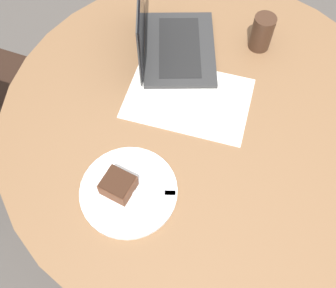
{
  "coord_description": "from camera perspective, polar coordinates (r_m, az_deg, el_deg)",
  "views": [
    {
      "loc": [
        0.13,
        -0.6,
        1.68
      ],
      "look_at": [
        -0.05,
        -0.15,
        0.79
      ],
      "focal_mm": 42.0,
      "sensor_mm": 36.0,
      "label": 1
    }
  ],
  "objects": [
    {
      "name": "laptop",
      "position": [
        1.23,
        0.21,
        14.63
      ],
      "size": [
        0.32,
        0.36,
        0.23
      ],
      "rotation": [
        0.0,
        0.0,
        5.09
      ],
      "color": "#2D2D2D",
      "rests_on": "dining_table"
    },
    {
      "name": "fork",
      "position": [
        0.99,
        -2.75,
        -7.06
      ],
      "size": [
        0.17,
        0.08,
        0.0
      ],
      "rotation": [
        0.0,
        0.0,
        6.62
      ],
      "color": "silver",
      "rests_on": "plate"
    },
    {
      "name": "coffee_glass",
      "position": [
        1.26,
        13.48,
        15.46
      ],
      "size": [
        0.07,
        0.07,
        0.11
      ],
      "color": "#3D2619",
      "rests_on": "dining_table"
    },
    {
      "name": "paper_document",
      "position": [
        1.14,
        2.92,
        6.64
      ],
      "size": [
        0.37,
        0.27,
        0.0
      ],
      "rotation": [
        0.0,
        0.0,
        0.09
      ],
      "color": "white",
      "rests_on": "dining_table"
    },
    {
      "name": "cake_slice",
      "position": [
        0.98,
        -7.25,
        -5.93
      ],
      "size": [
        0.08,
        0.08,
        0.05
      ],
      "rotation": [
        0.0,
        0.0,
        6.16
      ],
      "color": "brown",
      "rests_on": "plate"
    },
    {
      "name": "plate",
      "position": [
        1.0,
        -5.73,
        -6.83
      ],
      "size": [
        0.25,
        0.25,
        0.01
      ],
      "color": "white",
      "rests_on": "dining_table"
    },
    {
      "name": "dining_table",
      "position": [
        1.26,
        4.53,
        0.15
      ],
      "size": [
        1.15,
        1.15,
        0.75
      ],
      "color": "brown",
      "rests_on": "ground_plane"
    },
    {
      "name": "ground_plane",
      "position": [
        1.79,
        3.22,
        -8.94
      ],
      "size": [
        12.0,
        12.0,
        0.0
      ],
      "primitive_type": "plane",
      "color": "#4C4742"
    }
  ]
}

